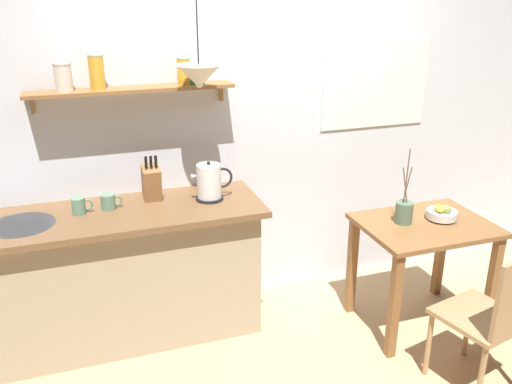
{
  "coord_description": "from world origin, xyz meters",
  "views": [
    {
      "loc": [
        -1.19,
        -2.93,
        2.24
      ],
      "look_at": [
        -0.1,
        0.25,
        0.95
      ],
      "focal_mm": 38.74,
      "sensor_mm": 36.0,
      "label": 1
    }
  ],
  "objects_px": {
    "dining_chair_near": "(494,314)",
    "pendant_lamp": "(199,76)",
    "fruit_bowl": "(442,213)",
    "coffee_mug_spare": "(109,202)",
    "twig_vase": "(404,212)",
    "knife_block": "(151,182)",
    "coffee_mug_by_sink": "(79,206)",
    "electric_kettle": "(210,182)",
    "dining_table": "(423,243)"
  },
  "relations": [
    {
      "from": "dining_chair_near",
      "to": "coffee_mug_by_sink",
      "type": "bearing_deg",
      "value": 149.9
    },
    {
      "from": "dining_chair_near",
      "to": "knife_block",
      "type": "relative_size",
      "value": 2.97
    },
    {
      "from": "knife_block",
      "to": "coffee_mug_spare",
      "type": "height_order",
      "value": "knife_block"
    },
    {
      "from": "electric_kettle",
      "to": "twig_vase",
      "type": "bearing_deg",
      "value": -19.81
    },
    {
      "from": "dining_table",
      "to": "electric_kettle",
      "type": "height_order",
      "value": "electric_kettle"
    },
    {
      "from": "electric_kettle",
      "to": "pendant_lamp",
      "type": "distance_m",
      "value": 0.69
    },
    {
      "from": "twig_vase",
      "to": "electric_kettle",
      "type": "bearing_deg",
      "value": 160.19
    },
    {
      "from": "twig_vase",
      "to": "pendant_lamp",
      "type": "xyz_separation_m",
      "value": [
        -1.24,
        0.39,
        0.88
      ]
    },
    {
      "from": "dining_chair_near",
      "to": "pendant_lamp",
      "type": "bearing_deg",
      "value": 139.38
    },
    {
      "from": "knife_block",
      "to": "coffee_mug_spare",
      "type": "relative_size",
      "value": 2.35
    },
    {
      "from": "dining_chair_near",
      "to": "twig_vase",
      "type": "bearing_deg",
      "value": 98.22
    },
    {
      "from": "coffee_mug_by_sink",
      "to": "coffee_mug_spare",
      "type": "xyz_separation_m",
      "value": [
        0.18,
        0.02,
        -0.0
      ]
    },
    {
      "from": "fruit_bowl",
      "to": "coffee_mug_spare",
      "type": "xyz_separation_m",
      "value": [
        -2.09,
        0.51,
        0.16
      ]
    },
    {
      "from": "knife_block",
      "to": "coffee_mug_spare",
      "type": "distance_m",
      "value": 0.3
    },
    {
      "from": "knife_block",
      "to": "dining_table",
      "type": "bearing_deg",
      "value": -19.54
    },
    {
      "from": "knife_block",
      "to": "coffee_mug_by_sink",
      "type": "relative_size",
      "value": 2.45
    },
    {
      "from": "twig_vase",
      "to": "electric_kettle",
      "type": "height_order",
      "value": "twig_vase"
    },
    {
      "from": "dining_chair_near",
      "to": "coffee_mug_spare",
      "type": "xyz_separation_m",
      "value": [
        -1.93,
        1.24,
        0.45
      ]
    },
    {
      "from": "coffee_mug_spare",
      "to": "coffee_mug_by_sink",
      "type": "bearing_deg",
      "value": -174.04
    },
    {
      "from": "dining_chair_near",
      "to": "twig_vase",
      "type": "relative_size",
      "value": 1.83
    },
    {
      "from": "fruit_bowl",
      "to": "knife_block",
      "type": "bearing_deg",
      "value": 162.13
    },
    {
      "from": "dining_chair_near",
      "to": "coffee_mug_spare",
      "type": "bearing_deg",
      "value": 147.32
    },
    {
      "from": "dining_table",
      "to": "twig_vase",
      "type": "distance_m",
      "value": 0.27
    },
    {
      "from": "dining_chair_near",
      "to": "electric_kettle",
      "type": "bearing_deg",
      "value": 137.3
    },
    {
      "from": "dining_chair_near",
      "to": "electric_kettle",
      "type": "xyz_separation_m",
      "value": [
        -1.3,
        1.2,
        0.52
      ]
    },
    {
      "from": "twig_vase",
      "to": "knife_block",
      "type": "xyz_separation_m",
      "value": [
        -1.54,
        0.54,
        0.2
      ]
    },
    {
      "from": "twig_vase",
      "to": "coffee_mug_by_sink",
      "type": "xyz_separation_m",
      "value": [
        -2.0,
        0.45,
        0.13
      ]
    },
    {
      "from": "coffee_mug_spare",
      "to": "pendant_lamp",
      "type": "xyz_separation_m",
      "value": [
        0.58,
        -0.08,
        0.75
      ]
    },
    {
      "from": "knife_block",
      "to": "pendant_lamp",
      "type": "height_order",
      "value": "pendant_lamp"
    },
    {
      "from": "knife_block",
      "to": "electric_kettle",
      "type": "bearing_deg",
      "value": -17.98
    },
    {
      "from": "electric_kettle",
      "to": "fruit_bowl",
      "type": "bearing_deg",
      "value": -17.85
    },
    {
      "from": "dining_table",
      "to": "dining_chair_near",
      "type": "relative_size",
      "value": 0.92
    },
    {
      "from": "coffee_mug_by_sink",
      "to": "pendant_lamp",
      "type": "relative_size",
      "value": 0.19
    },
    {
      "from": "fruit_bowl",
      "to": "electric_kettle",
      "type": "height_order",
      "value": "electric_kettle"
    },
    {
      "from": "knife_block",
      "to": "coffee_mug_by_sink",
      "type": "bearing_deg",
      "value": -168.63
    },
    {
      "from": "fruit_bowl",
      "to": "pendant_lamp",
      "type": "distance_m",
      "value": 1.81
    },
    {
      "from": "dining_chair_near",
      "to": "electric_kettle",
      "type": "relative_size",
      "value": 3.35
    },
    {
      "from": "fruit_bowl",
      "to": "pendant_lamp",
      "type": "height_order",
      "value": "pendant_lamp"
    },
    {
      "from": "dining_chair_near",
      "to": "knife_block",
      "type": "xyz_separation_m",
      "value": [
        -1.65,
        1.31,
        0.52
      ]
    },
    {
      "from": "coffee_mug_by_sink",
      "to": "electric_kettle",
      "type": "bearing_deg",
      "value": -1.66
    },
    {
      "from": "electric_kettle",
      "to": "coffee_mug_by_sink",
      "type": "xyz_separation_m",
      "value": [
        -0.81,
        0.02,
        -0.06
      ]
    },
    {
      "from": "coffee_mug_by_sink",
      "to": "pendant_lamp",
      "type": "bearing_deg",
      "value": -4.7
    },
    {
      "from": "knife_block",
      "to": "coffee_mug_by_sink",
      "type": "distance_m",
      "value": 0.47
    },
    {
      "from": "dining_chair_near",
      "to": "fruit_bowl",
      "type": "distance_m",
      "value": 0.8
    },
    {
      "from": "dining_chair_near",
      "to": "pendant_lamp",
      "type": "xyz_separation_m",
      "value": [
        -1.35,
        1.16,
        1.2
      ]
    },
    {
      "from": "electric_kettle",
      "to": "knife_block",
      "type": "xyz_separation_m",
      "value": [
        -0.35,
        0.11,
        0.0
      ]
    },
    {
      "from": "dining_table",
      "to": "knife_block",
      "type": "xyz_separation_m",
      "value": [
        -1.68,
        0.6,
        0.42
      ]
    },
    {
      "from": "twig_vase",
      "to": "coffee_mug_by_sink",
      "type": "height_order",
      "value": "twig_vase"
    },
    {
      "from": "fruit_bowl",
      "to": "twig_vase",
      "type": "relative_size",
      "value": 0.4
    },
    {
      "from": "coffee_mug_by_sink",
      "to": "fruit_bowl",
      "type": "bearing_deg",
      "value": -12.26
    }
  ]
}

